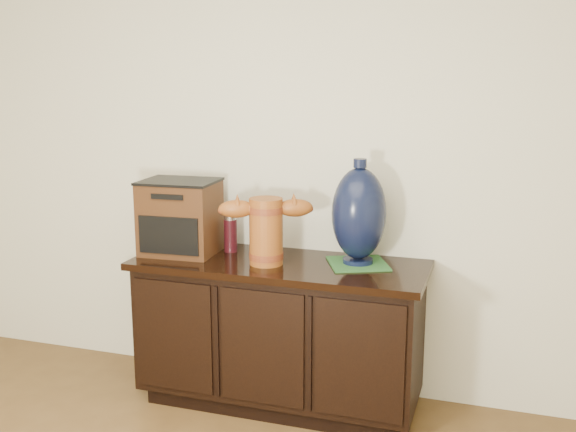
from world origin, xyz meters
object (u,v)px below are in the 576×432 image
(terracotta_vessel, at_px, (266,227))
(lamp_base, at_px, (359,214))
(sideboard, at_px, (279,332))
(tv_radio, at_px, (180,217))
(spray_can, at_px, (231,233))

(terracotta_vessel, relative_size, lamp_base, 0.89)
(sideboard, distance_m, lamp_base, 0.73)
(tv_radio, distance_m, lamp_base, 0.93)
(tv_radio, bearing_deg, lamp_base, 1.27)
(sideboard, relative_size, lamp_base, 2.86)
(tv_radio, bearing_deg, spray_can, 20.35)
(spray_can, bearing_deg, terracotta_vessel, -32.53)
(sideboard, bearing_deg, lamp_base, 11.17)
(sideboard, xyz_separation_m, lamp_base, (0.38, 0.08, 0.62))
(lamp_base, bearing_deg, terracotta_vessel, -162.71)
(sideboard, relative_size, spray_can, 7.27)
(lamp_base, distance_m, spray_can, 0.70)
(terracotta_vessel, bearing_deg, spray_can, 124.34)
(tv_radio, distance_m, spray_can, 0.27)
(terracotta_vessel, xyz_separation_m, tv_radio, (-0.49, 0.06, 0.01))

